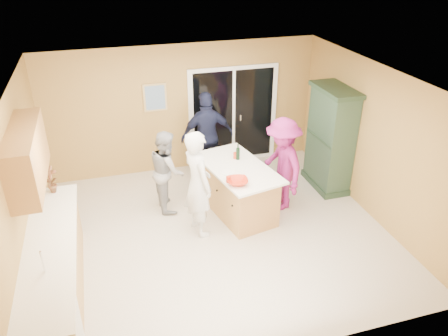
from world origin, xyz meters
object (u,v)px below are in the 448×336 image
object	(u,v)px
woman_navy	(207,136)
green_hutch	(330,140)
woman_grey	(167,170)
kitchen_island	(237,191)
woman_white	(198,184)
woman_magenta	(282,164)

from	to	relation	value
woman_navy	green_hutch	bearing A→B (deg)	153.81
woman_grey	woman_navy	xyz separation A→B (m)	(0.96, 0.89, 0.16)
kitchen_island	woman_navy	size ratio (longest dim) A/B	1.04
kitchen_island	woman_grey	size ratio (longest dim) A/B	1.27
kitchen_island	woman_navy	xyz separation A→B (m)	(-0.17, 1.40, 0.47)
kitchen_island	woman_white	xyz separation A→B (m)	(-0.79, -0.38, 0.48)
woman_white	woman_navy	size ratio (longest dim) A/B	1.01
woman_grey	green_hutch	bearing A→B (deg)	-93.53
woman_white	woman_magenta	world-z (taller)	woman_white
green_hutch	woman_magenta	size ratio (longest dim) A/B	1.17
woman_white	woman_navy	world-z (taller)	woman_white
woman_grey	kitchen_island	bearing A→B (deg)	-115.60
woman_navy	woman_magenta	world-z (taller)	woman_navy
woman_magenta	woman_grey	bearing A→B (deg)	-111.44
green_hutch	woman_navy	world-z (taller)	green_hutch
kitchen_island	woman_white	distance (m)	1.00
green_hutch	woman_magenta	distance (m)	1.26
woman_navy	woman_magenta	xyz separation A→B (m)	(0.97, -1.45, -0.04)
kitchen_island	woman_white	bearing A→B (deg)	-165.74
woman_grey	woman_magenta	bearing A→B (deg)	-107.67
woman_navy	woman_magenta	size ratio (longest dim) A/B	1.05
kitchen_island	woman_magenta	bearing A→B (deg)	-15.34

